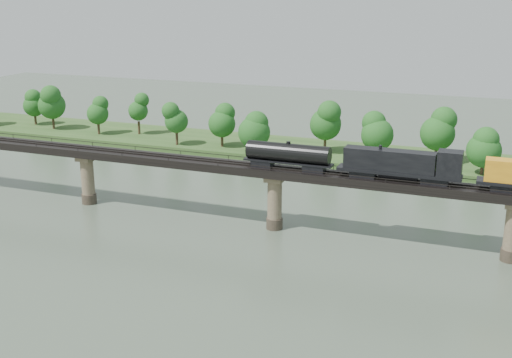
% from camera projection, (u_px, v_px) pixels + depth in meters
% --- Properties ---
extents(ground, '(400.00, 400.00, 0.00)m').
position_uv_depth(ground, '(203.00, 300.00, 89.80)').
color(ground, '#3D4B3B').
rests_on(ground, ground).
extents(far_bank, '(300.00, 24.00, 1.60)m').
position_uv_depth(far_bank, '(346.00, 155.00, 165.58)').
color(far_bank, '#2C4C1E').
rests_on(far_bank, ground).
extents(bridge, '(236.00, 30.00, 11.50)m').
position_uv_depth(bridge, '(275.00, 200.00, 115.08)').
color(bridge, '#473A2D').
rests_on(bridge, ground).
extents(bridge_superstructure, '(220.00, 4.90, 0.75)m').
position_uv_depth(bridge_superstructure, '(275.00, 166.00, 113.29)').
color(bridge_superstructure, black).
rests_on(bridge_superstructure, bridge).
extents(far_treeline, '(289.06, 17.54, 13.60)m').
position_uv_depth(far_treeline, '(311.00, 125.00, 162.15)').
color(far_treeline, '#382619').
rests_on(far_treeline, far_bank).
extents(freight_train, '(81.94, 3.19, 5.64)m').
position_uv_depth(freight_train, '(497.00, 173.00, 99.88)').
color(freight_train, black).
rests_on(freight_train, bridge).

